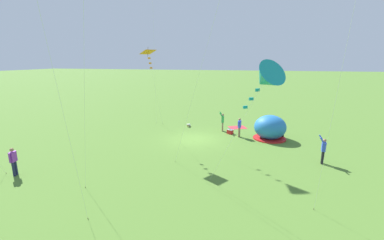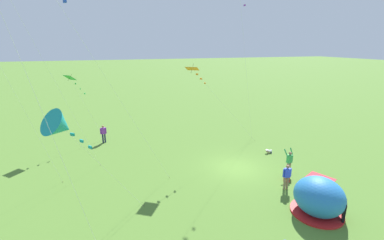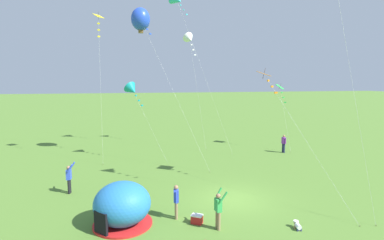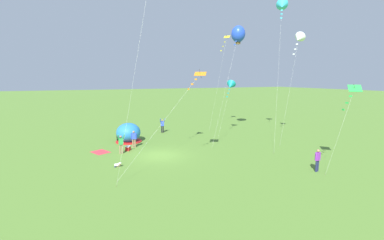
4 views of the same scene
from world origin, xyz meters
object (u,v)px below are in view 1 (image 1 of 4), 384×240
(popup_tent, at_px, (270,128))
(kite_orange, at_px, (149,55))
(person_with_toddler, at_px, (13,160))
(person_arms_raised, at_px, (323,149))
(person_near_tent, at_px, (239,126))
(kite_teal, at_px, (266,79))
(toddler_crawling, at_px, (189,125))
(person_center_field, at_px, (223,121))
(cooler_box, at_px, (230,132))

(popup_tent, relative_size, kite_orange, 0.37)
(person_with_toddler, xyz_separation_m, person_arms_raised, (-18.13, -6.50, 0.03))
(person_with_toddler, xyz_separation_m, person_near_tent, (-12.34, -11.27, 0.00))
(person_near_tent, bearing_deg, kite_orange, 30.99)
(person_near_tent, xyz_separation_m, person_arms_raised, (-5.79, 4.77, 0.03))
(kite_orange, bearing_deg, person_arms_raised, 176.53)
(popup_tent, xyz_separation_m, kite_teal, (0.96, 12.36, 5.05))
(popup_tent, xyz_separation_m, kite_orange, (9.30, 4.10, 6.05))
(popup_tent, distance_m, toddler_crawling, 8.28)
(toddler_crawling, distance_m, person_center_field, 3.78)
(person_near_tent, xyz_separation_m, kite_teal, (-1.66, 12.27, 5.08))
(popup_tent, distance_m, person_with_toddler, 18.78)
(toddler_crawling, distance_m, kite_orange, 9.44)
(kite_teal, bearing_deg, kite_orange, -44.73)
(person_near_tent, relative_size, kite_teal, 0.25)
(person_arms_raised, height_order, kite_orange, kite_orange)
(person_arms_raised, bearing_deg, kite_teal, 61.17)
(popup_tent, height_order, person_with_toddler, popup_tent)
(person_center_field, bearing_deg, toddler_crawling, -12.55)
(person_near_tent, relative_size, person_arms_raised, 0.91)
(cooler_box, distance_m, person_center_field, 1.37)
(cooler_box, relative_size, toddler_crawling, 1.17)
(person_with_toddler, distance_m, kite_teal, 14.93)
(person_arms_raised, bearing_deg, person_center_field, -39.95)
(person_with_toddler, distance_m, kite_orange, 11.03)
(popup_tent, bearing_deg, person_near_tent, 2.01)
(person_center_field, distance_m, person_arms_raised, 9.79)
(kite_orange, bearing_deg, person_center_field, -131.93)
(person_near_tent, bearing_deg, person_center_field, -41.56)
(popup_tent, distance_m, person_arms_raised, 5.80)
(popup_tent, bearing_deg, kite_orange, 23.81)
(cooler_box, height_order, person_with_toddler, person_with_toddler)
(toddler_crawling, distance_m, person_with_toddler, 15.32)
(person_center_field, distance_m, person_with_toddler, 16.62)
(cooler_box, xyz_separation_m, person_with_toddler, (11.45, 12.03, 0.74))
(popup_tent, distance_m, person_near_tent, 2.62)
(popup_tent, xyz_separation_m, person_near_tent, (2.62, 0.09, -0.03))
(kite_teal, bearing_deg, cooler_box, -78.96)
(cooler_box, distance_m, toddler_crawling, 4.70)
(popup_tent, height_order, kite_teal, kite_teal)
(person_with_toddler, relative_size, person_near_tent, 1.00)
(person_arms_raised, xyz_separation_m, kite_orange, (12.47, -0.76, 6.05))
(person_arms_raised, distance_m, kite_teal, 9.94)
(popup_tent, relative_size, person_center_field, 1.49)
(toddler_crawling, bearing_deg, person_near_tent, 156.42)
(popup_tent, bearing_deg, cooler_box, -10.79)
(toddler_crawling, relative_size, kite_orange, 0.07)
(popup_tent, bearing_deg, person_with_toddler, 37.22)
(person_center_field, bearing_deg, kite_teal, 103.75)
(person_center_field, xyz_separation_m, person_near_tent, (-1.71, 1.52, -0.03))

